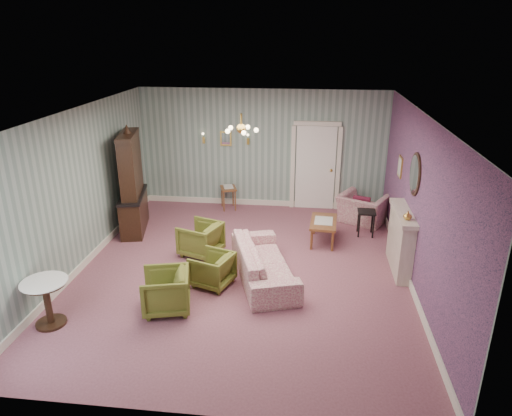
# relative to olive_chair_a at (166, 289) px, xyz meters

# --- Properties ---
(floor) EXTENTS (7.00, 7.00, 0.00)m
(floor) POSITION_rel_olive_chair_a_xyz_m (1.02, 1.42, -0.37)
(floor) COLOR #8E5263
(floor) RESTS_ON ground
(ceiling) EXTENTS (7.00, 7.00, 0.00)m
(ceiling) POSITION_rel_olive_chair_a_xyz_m (1.02, 1.42, 2.53)
(ceiling) COLOR white
(ceiling) RESTS_ON ground
(wall_back) EXTENTS (6.00, 0.00, 6.00)m
(wall_back) POSITION_rel_olive_chair_a_xyz_m (1.02, 4.92, 1.08)
(wall_back) COLOR slate
(wall_back) RESTS_ON ground
(wall_front) EXTENTS (6.00, 0.00, 6.00)m
(wall_front) POSITION_rel_olive_chair_a_xyz_m (1.02, -2.08, 1.08)
(wall_front) COLOR slate
(wall_front) RESTS_ON ground
(wall_left) EXTENTS (0.00, 7.00, 7.00)m
(wall_left) POSITION_rel_olive_chair_a_xyz_m (-1.98, 1.42, 1.08)
(wall_left) COLOR slate
(wall_left) RESTS_ON ground
(wall_right) EXTENTS (0.00, 7.00, 7.00)m
(wall_right) POSITION_rel_olive_chair_a_xyz_m (4.02, 1.42, 1.08)
(wall_right) COLOR slate
(wall_right) RESTS_ON ground
(wall_right_floral) EXTENTS (0.00, 7.00, 7.00)m
(wall_right_floral) POSITION_rel_olive_chair_a_xyz_m (4.00, 1.42, 1.08)
(wall_right_floral) COLOR #B45A8D
(wall_right_floral) RESTS_ON ground
(door) EXTENTS (1.12, 0.12, 2.16)m
(door) POSITION_rel_olive_chair_a_xyz_m (2.32, 4.88, 0.71)
(door) COLOR white
(door) RESTS_ON floor
(olive_chair_a) EXTENTS (0.82, 0.86, 0.74)m
(olive_chair_a) POSITION_rel_olive_chair_a_xyz_m (0.00, 0.00, 0.00)
(olive_chair_a) COLOR #646724
(olive_chair_a) RESTS_ON floor
(olive_chair_b) EXTENTS (0.77, 0.79, 0.65)m
(olive_chair_b) POSITION_rel_olive_chair_a_xyz_m (0.57, 0.86, -0.04)
(olive_chair_b) COLOR #646724
(olive_chair_b) RESTS_ON floor
(olive_chair_c) EXTENTS (0.87, 0.89, 0.73)m
(olive_chair_c) POSITION_rel_olive_chair_a_xyz_m (0.10, 1.99, -0.00)
(olive_chair_c) COLOR #646724
(olive_chair_c) RESTS_ON floor
(sofa_chintz) EXTENTS (1.27, 2.27, 0.85)m
(sofa_chintz) POSITION_rel_olive_chair_a_xyz_m (1.43, 1.20, 0.06)
(sofa_chintz) COLOR #A04060
(sofa_chintz) RESTS_ON floor
(wingback_chair) EXTENTS (1.20, 1.06, 0.88)m
(wingback_chair) POSITION_rel_olive_chair_a_xyz_m (3.43, 4.07, 0.07)
(wingback_chair) COLOR #A04060
(wingback_chair) RESTS_ON floor
(dresser) EXTENTS (0.77, 1.46, 2.31)m
(dresser) POSITION_rel_olive_chair_a_xyz_m (-1.63, 3.02, 0.79)
(dresser) COLOR black
(dresser) RESTS_ON floor
(fireplace) EXTENTS (0.30, 1.40, 1.16)m
(fireplace) POSITION_rel_olive_chair_a_xyz_m (3.88, 1.82, 0.21)
(fireplace) COLOR beige
(fireplace) RESTS_ON floor
(mantel_vase) EXTENTS (0.15, 0.15, 0.15)m
(mantel_vase) POSITION_rel_olive_chair_a_xyz_m (3.86, 1.42, 0.87)
(mantel_vase) COLOR gold
(mantel_vase) RESTS_ON fireplace
(oval_mirror) EXTENTS (0.04, 0.76, 0.84)m
(oval_mirror) POSITION_rel_olive_chair_a_xyz_m (3.98, 1.82, 1.48)
(oval_mirror) COLOR white
(oval_mirror) RESTS_ON wall_right
(framed_print) EXTENTS (0.04, 0.34, 0.42)m
(framed_print) POSITION_rel_olive_chair_a_xyz_m (3.99, 3.17, 1.23)
(framed_print) COLOR gold
(framed_print) RESTS_ON wall_right
(coffee_table) EXTENTS (0.59, 0.98, 0.48)m
(coffee_table) POSITION_rel_olive_chair_a_xyz_m (2.51, 2.85, -0.13)
(coffee_table) COLOR brown
(coffee_table) RESTS_ON floor
(side_table_black) EXTENTS (0.38, 0.38, 0.56)m
(side_table_black) POSITION_rel_olive_chair_a_xyz_m (3.43, 3.31, -0.09)
(side_table_black) COLOR black
(side_table_black) RESTS_ON floor
(pedestal_table) EXTENTS (0.78, 0.78, 0.74)m
(pedestal_table) POSITION_rel_olive_chair_a_xyz_m (-1.63, -0.59, 0.00)
(pedestal_table) COLOR black
(pedestal_table) RESTS_ON floor
(nesting_table) EXTENTS (0.49, 0.55, 0.60)m
(nesting_table) POSITION_rel_olive_chair_a_xyz_m (0.21, 4.57, -0.07)
(nesting_table) COLOR brown
(nesting_table) RESTS_ON floor
(gilt_mirror_back) EXTENTS (0.28, 0.06, 0.36)m
(gilt_mirror_back) POSITION_rel_olive_chair_a_xyz_m (0.12, 4.88, 1.33)
(gilt_mirror_back) COLOR gold
(gilt_mirror_back) RESTS_ON wall_back
(sconce_left) EXTENTS (0.16, 0.12, 0.30)m
(sconce_left) POSITION_rel_olive_chair_a_xyz_m (-0.43, 4.86, 1.33)
(sconce_left) COLOR gold
(sconce_left) RESTS_ON wall_back
(sconce_right) EXTENTS (0.16, 0.12, 0.30)m
(sconce_right) POSITION_rel_olive_chair_a_xyz_m (0.67, 4.86, 1.33)
(sconce_right) COLOR gold
(sconce_right) RESTS_ON wall_back
(chandelier) EXTENTS (0.56, 0.56, 0.36)m
(chandelier) POSITION_rel_olive_chair_a_xyz_m (1.02, 1.42, 2.26)
(chandelier) COLOR gold
(chandelier) RESTS_ON ceiling
(burgundy_cushion) EXTENTS (0.41, 0.28, 0.39)m
(burgundy_cushion) POSITION_rel_olive_chair_a_xyz_m (3.38, 3.92, 0.11)
(burgundy_cushion) COLOR maroon
(burgundy_cushion) RESTS_ON wingback_chair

